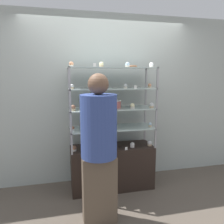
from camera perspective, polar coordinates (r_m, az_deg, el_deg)
name	(u,v)px	position (r m, az deg, el deg)	size (l,w,h in m)	color
ground_plane	(112,187)	(3.51, 0.00, -18.94)	(20.00, 20.00, 0.00)	brown
back_wall	(107,99)	(3.46, -1.38, 3.32)	(8.00, 0.05, 2.60)	#A8B2AD
display_base	(112,167)	(3.37, 0.00, -14.14)	(1.21, 0.44, 0.64)	black
display_riser_lower	(112,129)	(3.18, 0.00, -4.40)	(1.21, 0.44, 0.29)	#99999E
display_riser_middle	(112,109)	(3.12, 0.00, 0.69)	(1.21, 0.44, 0.29)	#99999E
display_riser_upper	(112,89)	(3.09, 0.00, 5.94)	(1.21, 0.44, 0.29)	#99999E
display_riser_top	(112,69)	(3.09, 0.00, 11.24)	(1.21, 0.44, 0.29)	#99999E
layer_cake_centerpiece	(115,104)	(3.14, 0.66, 2.18)	(0.19, 0.19, 0.12)	#C66660
sheet_cake_frosted	(92,146)	(3.17, -5.37, -8.95)	(0.20, 0.18, 0.06)	brown
cupcake_0	(74,148)	(3.11, -9.85, -9.35)	(0.06, 0.06, 0.08)	beige
cupcake_1	(114,146)	(3.15, 0.65, -8.94)	(0.06, 0.06, 0.08)	white
cupcake_2	(132,145)	(3.22, 5.32, -8.55)	(0.06, 0.06, 0.08)	white
cupcake_3	(150,143)	(3.32, 9.79, -8.08)	(0.06, 0.06, 0.08)	#CCB28C
price_tag_0	(126,149)	(3.11, 3.73, -9.50)	(0.04, 0.00, 0.04)	white
cupcake_4	(73,129)	(3.03, -10.20, -4.30)	(0.05, 0.05, 0.06)	white
cupcake_5	(112,127)	(3.09, 0.12, -3.86)	(0.05, 0.05, 0.06)	#CCB28C
cupcake_6	(150,125)	(3.26, 9.92, -3.27)	(0.05, 0.05, 0.06)	#CCB28C
price_tag_1	(84,131)	(2.91, -7.24, -4.98)	(0.04, 0.00, 0.04)	white
cupcake_7	(73,108)	(2.93, -10.09, 1.04)	(0.06, 0.06, 0.08)	#CCB28C
cupcake_8	(93,107)	(3.02, -5.07, 1.43)	(0.06, 0.06, 0.08)	#CCB28C
cupcake_9	(132,106)	(3.08, 5.37, 1.59)	(0.06, 0.06, 0.08)	beige
cupcake_10	(152,105)	(3.18, 10.29, 1.72)	(0.06, 0.06, 0.08)	#CCB28C
price_tag_2	(108,109)	(2.90, -0.97, 0.82)	(0.04, 0.00, 0.04)	white
cupcake_11	(72,87)	(2.97, -10.41, 6.55)	(0.05, 0.05, 0.06)	#CCB28C
cupcake_12	(99,86)	(3.01, -3.36, 6.74)	(0.05, 0.05, 0.06)	white
cupcake_13	(125,86)	(3.09, 3.53, 6.81)	(0.05, 0.05, 0.06)	beige
cupcake_14	(150,86)	(3.23, 9.80, 6.81)	(0.05, 0.05, 0.06)	#CCB28C
price_tag_3	(135,87)	(2.98, 6.14, 6.52)	(0.04, 0.00, 0.04)	white
cupcake_15	(71,64)	(2.95, -10.58, 12.13)	(0.06, 0.06, 0.07)	beige
cupcake_16	(101,65)	(2.96, -2.78, 12.28)	(0.06, 0.06, 0.07)	#CCB28C
cupcake_17	(127,65)	(3.03, 4.07, 12.20)	(0.06, 0.06, 0.07)	beige
cupcake_18	(151,65)	(3.15, 10.26, 11.98)	(0.06, 0.06, 0.07)	white
price_tag_4	(95,65)	(2.84, -4.56, 12.17)	(0.04, 0.00, 0.04)	white
donut_glazed	(132,66)	(3.23, 5.32, 11.76)	(0.14, 0.14, 0.03)	brown
customer_figure	(99,146)	(2.44, -3.44, -8.88)	(0.40, 0.40, 1.70)	brown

